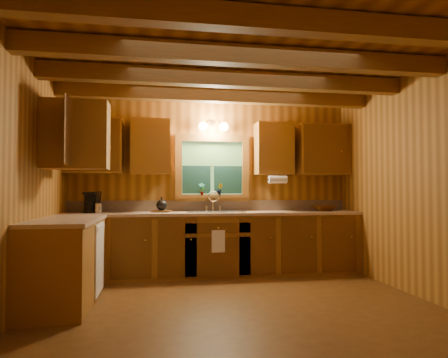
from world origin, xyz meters
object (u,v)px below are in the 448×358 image
sink (215,215)px  coffee_maker (90,202)px  wicker_basket (324,208)px  cutting_board (162,211)px

sink → coffee_maker: 1.75m
sink → coffee_maker: size_ratio=2.84×
coffee_maker → wicker_basket: 3.41m
wicker_basket → cutting_board: bearing=178.8°
sink → wicker_basket: (1.67, 0.01, 0.09)m
coffee_maker → cutting_board: 0.99m
cutting_board → wicker_basket: size_ratio=0.74×
wicker_basket → coffee_maker: bearing=178.7°
coffee_maker → cutting_board: (0.98, -0.03, -0.13)m
cutting_board → wicker_basket: 2.42m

